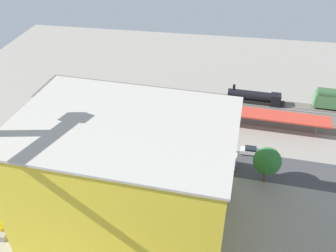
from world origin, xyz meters
name	(u,v)px	position (x,y,z in m)	size (l,w,h in m)	color
ground_plane	(184,149)	(0.00, 0.00, 0.00)	(148.55, 148.55, 0.00)	gray
rail_bed	(194,103)	(0.00, -20.66, 0.00)	(92.84, 14.50, 0.01)	#665E54
street_asphalt	(183,155)	(0.00, 2.40, 0.00)	(92.84, 9.00, 0.01)	#424244
track_rails	(194,103)	(0.00, -20.66, 0.18)	(92.66, 14.07, 0.12)	#9E9EA8
platform_canopy_near	(207,108)	(-4.04, -12.53, 4.01)	(59.70, 8.69, 4.23)	#C63D2D
locomotive	(256,97)	(-16.94, -23.91, 1.71)	(15.78, 3.50, 4.88)	black
parked_car_0	(250,151)	(-14.95, -0.72, 0.80)	(4.56, 1.99, 1.81)	black
parked_car_1	(216,148)	(-7.27, -0.75, 0.71)	(4.92, 2.17, 1.59)	black
parked_car_2	(184,145)	(0.12, -0.66, 0.73)	(4.23, 2.13, 1.63)	black
parked_car_3	(152,141)	(7.83, -0.69, 0.74)	(4.15, 1.90, 1.68)	black
parked_car_4	(121,137)	(15.57, -1.07, 0.74)	(4.79, 2.09, 1.68)	black
parked_car_5	(89,134)	(23.31, -0.82, 0.78)	(4.39, 1.92, 1.75)	black
parked_car_6	(60,131)	(30.86, -1.02, 0.75)	(4.31, 1.89, 1.68)	black
parked_car_7	(30,128)	(38.60, -0.73, 0.76)	(4.43, 2.23, 1.72)	black
construction_building	(128,177)	(6.89, 22.44, 10.60)	(33.47, 23.12, 21.19)	yellow
construction_roof_slab	(123,124)	(6.89, 22.44, 21.39)	(34.07, 23.72, 0.40)	#B7B2A8
box_truck_0	(216,159)	(-7.38, 4.56, 1.69)	(9.21, 3.34, 3.47)	black
street_tree_0	(79,138)	(22.26, 7.04, 5.40)	(6.14, 6.14, 8.49)	brown
street_tree_1	(267,161)	(-17.48, 7.96, 5.45)	(5.58, 5.58, 8.25)	brown
street_tree_2	(42,138)	(30.47, 7.53, 4.90)	(4.91, 4.91, 7.38)	brown
traffic_light	(174,151)	(1.37, 6.60, 4.40)	(0.50, 0.36, 6.64)	#333333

